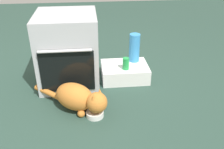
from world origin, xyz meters
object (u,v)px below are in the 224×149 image
Objects in this scene: oven at (68,50)px; soda_can at (126,64)px; food_bowl at (95,113)px; pantry_cabinet at (125,72)px; water_bottle at (134,48)px; cat at (79,98)px.

oven is 0.59m from soda_can.
oven is 0.72m from food_bowl.
soda_can is (0.34, 0.53, 0.19)m from food_bowl.
oven is 5.92× the size of soda_can.
water_bottle is at bearing 41.67° from pantry_cabinet.
oven is 1.08× the size of cat.
water_bottle reaches higher than food_bowl.
oven is at bearing 135.81° from cat.
pantry_cabinet is 0.73× the size of cat.
cat is at bearing 144.63° from food_bowl.
oven is 0.63m from pantry_cabinet.
soda_can is at bearing 78.35° from cat.
pantry_cabinet is 0.16m from soda_can.
pantry_cabinet is (0.57, 0.00, -0.28)m from oven.
water_bottle is (0.68, 0.10, -0.05)m from oven.
food_bowl is at bearing -69.68° from oven.
soda_can is (-0.00, -0.08, 0.14)m from pantry_cabinet.
water_bottle is at bearing 8.65° from oven.
pantry_cabinet is 0.70m from food_bowl.
cat is 0.65m from soda_can.
water_bottle is (0.59, 0.62, 0.17)m from cat.
water_bottle reaches higher than soda_can.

